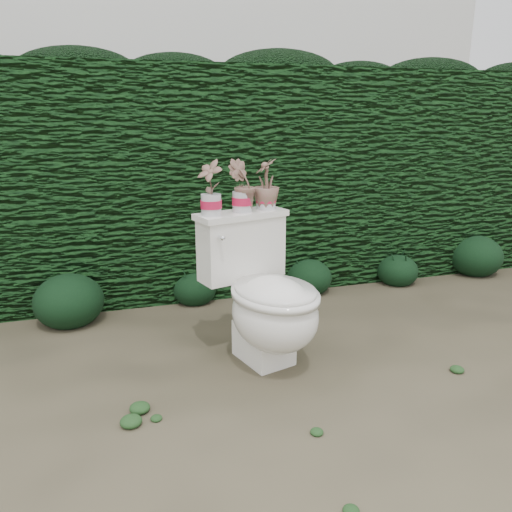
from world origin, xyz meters
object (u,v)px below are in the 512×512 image
object	(u,v)px
toilet	(266,299)
potted_plant_left	(211,189)
potted_plant_right	(266,185)
potted_plant_center	(242,187)

from	to	relation	value
toilet	potted_plant_left	size ratio (longest dim) A/B	2.87
potted_plant_left	potted_plant_right	world-z (taller)	potted_plant_left
potted_plant_left	toilet	bearing A→B (deg)	17.40
potted_plant_right	potted_plant_center	bearing A→B (deg)	-62.63
toilet	potted_plant_left	distance (m)	0.63
toilet	potted_plant_center	world-z (taller)	potted_plant_center
potted_plant_left	potted_plant_center	size ratio (longest dim) A/B	1.02
toilet	potted_plant_right	bearing A→B (deg)	56.45
potted_plant_left	potted_plant_right	distance (m)	0.34
potted_plant_left	potted_plant_right	bearing A→B (deg)	70.38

